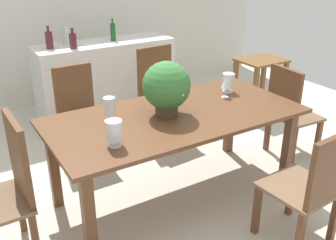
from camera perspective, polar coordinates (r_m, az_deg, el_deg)
name	(u,v)px	position (r m, az deg, el deg)	size (l,w,h in m)	color
ground_plane	(162,183)	(3.64, -0.86, -9.11)	(7.04, 7.04, 0.00)	beige
back_wall	(60,4)	(5.50, -15.50, 15.96)	(6.40, 0.10, 2.60)	silver
dining_table	(175,125)	(3.15, 1.10, -0.69)	(2.04, 1.00, 0.77)	brown
chair_head_end	(7,185)	(2.82, -22.41, -8.80)	(0.48, 0.49, 1.00)	brown
chair_near_right	(313,184)	(2.86, 20.38, -8.79)	(0.49, 0.48, 0.92)	brown
chair_far_left	(79,112)	(3.87, -12.81, 1.14)	(0.42, 0.44, 0.97)	brown
chair_foot_end	(289,109)	(4.04, 17.21, 1.54)	(0.44, 0.47, 0.95)	brown
chair_far_right	(160,92)	(4.22, -1.21, 4.14)	(0.48, 0.48, 1.03)	brown
flower_centerpiece	(167,87)	(3.01, -0.19, 4.85)	(0.38, 0.38, 0.43)	#4C3828
crystal_vase_left	(114,131)	(2.59, -7.86, -1.65)	(0.11, 0.11, 0.19)	silver
crystal_vase_center_near	(109,108)	(2.95, -8.52, 1.78)	(0.09, 0.09, 0.20)	silver
crystal_vase_right	(228,81)	(3.60, 8.76, 5.64)	(0.11, 0.11, 0.18)	silver
wine_glass	(226,84)	(3.46, 8.38, 5.17)	(0.08, 0.08, 0.17)	silver
kitchen_counter	(107,82)	(4.83, -8.93, 5.54)	(1.63, 0.52, 0.97)	silver
wine_bottle_dark	(49,40)	(4.49, -16.91, 11.12)	(0.08, 0.08, 0.25)	#511E28
wine_bottle_amber	(113,32)	(4.73, -8.02, 12.62)	(0.06, 0.06, 0.26)	#194C1E
wine_bottle_clear	(73,40)	(4.44, -13.66, 11.20)	(0.08, 0.08, 0.22)	#511E28
wine_bottle_tall	(66,35)	(4.65, -14.65, 11.89)	(0.08, 0.08, 0.26)	#B2BFB7
side_table	(260,74)	(5.10, 13.29, 6.51)	(0.57, 0.45, 0.70)	brown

